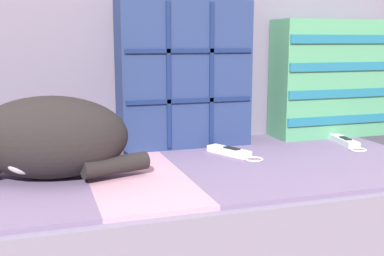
% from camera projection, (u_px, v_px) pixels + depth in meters
% --- Properties ---
extents(couch, '(2.15, 0.80, 0.38)m').
position_uv_depth(couch, '(209.00, 226.00, 1.33)').
color(couch, '#3D3838').
rests_on(couch, ground_plane).
extents(sofa_backrest, '(2.11, 0.14, 0.54)m').
position_uv_depth(sofa_backrest, '(176.00, 53.00, 1.56)').
color(sofa_backrest, slate).
rests_on(sofa_backrest, couch).
extents(throw_pillow_quilted, '(0.39, 0.14, 0.43)m').
position_uv_depth(throw_pillow_quilted, '(184.00, 74.00, 1.43)').
color(throw_pillow_quilted, navy).
rests_on(throw_pillow_quilted, couch).
extents(throw_pillow_striped, '(0.40, 0.14, 0.38)m').
position_uv_depth(throw_pillow_striped, '(332.00, 78.00, 1.59)').
color(throw_pillow_striped, '#4C9366').
rests_on(throw_pillow_striped, couch).
extents(sleeping_cat, '(0.43, 0.26, 0.19)m').
position_uv_depth(sleeping_cat, '(42.00, 140.00, 1.09)').
color(sleeping_cat, black).
rests_on(sleeping_cat, couch).
extents(game_remote_near, '(0.08, 0.20, 0.02)m').
position_uv_depth(game_remote_near, '(345.00, 141.00, 1.47)').
color(game_remote_near, white).
rests_on(game_remote_near, couch).
extents(game_remote_far, '(0.12, 0.18, 0.02)m').
position_uv_depth(game_remote_far, '(231.00, 152.00, 1.33)').
color(game_remote_far, white).
rests_on(game_remote_far, couch).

